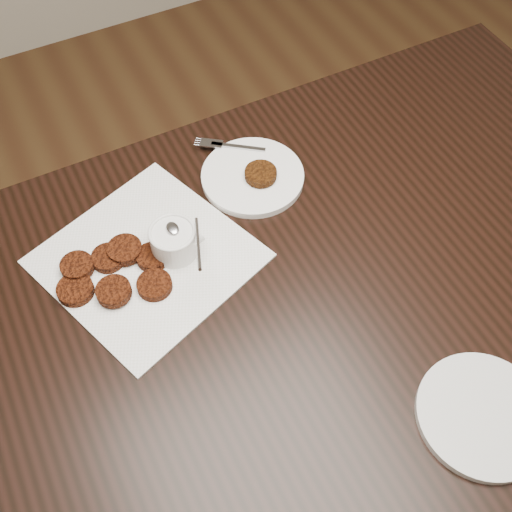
{
  "coord_description": "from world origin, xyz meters",
  "views": [
    {
      "loc": [
        -0.3,
        -0.39,
        1.65
      ],
      "look_at": [
        -0.03,
        0.14,
        0.8
      ],
      "focal_mm": 43.72,
      "sensor_mm": 36.0,
      "label": 1
    }
  ],
  "objects_px": {
    "sauce_ramekin": "(172,231)",
    "plate_empty": "(483,415)",
    "table": "(307,370)",
    "plate_with_patty": "(253,174)",
    "napkin": "(148,258)"
  },
  "relations": [
    {
      "from": "plate_empty",
      "to": "plate_with_patty",
      "type": "bearing_deg",
      "value": 99.01
    },
    {
      "from": "sauce_ramekin",
      "to": "plate_empty",
      "type": "distance_m",
      "value": 0.57
    },
    {
      "from": "sauce_ramekin",
      "to": "plate_empty",
      "type": "height_order",
      "value": "sauce_ramekin"
    },
    {
      "from": "table",
      "to": "sauce_ramekin",
      "type": "height_order",
      "value": "sauce_ramekin"
    },
    {
      "from": "plate_with_patty",
      "to": "table",
      "type": "bearing_deg",
      "value": -89.5
    },
    {
      "from": "napkin",
      "to": "sauce_ramekin",
      "type": "xyz_separation_m",
      "value": [
        0.05,
        -0.01,
        0.06
      ]
    },
    {
      "from": "sauce_ramekin",
      "to": "plate_empty",
      "type": "relative_size",
      "value": 0.58
    },
    {
      "from": "table",
      "to": "plate_with_patty",
      "type": "bearing_deg",
      "value": 90.5
    },
    {
      "from": "sauce_ramekin",
      "to": "plate_with_patty",
      "type": "height_order",
      "value": "sauce_ramekin"
    },
    {
      "from": "sauce_ramekin",
      "to": "napkin",
      "type": "bearing_deg",
      "value": 171.57
    },
    {
      "from": "table",
      "to": "sauce_ramekin",
      "type": "bearing_deg",
      "value": 140.22
    },
    {
      "from": "plate_empty",
      "to": "napkin",
      "type": "bearing_deg",
      "value": 124.57
    },
    {
      "from": "plate_with_patty",
      "to": "sauce_ramekin",
      "type": "bearing_deg",
      "value": -155.36
    },
    {
      "from": "napkin",
      "to": "sauce_ramekin",
      "type": "bearing_deg",
      "value": -8.43
    },
    {
      "from": "napkin",
      "to": "plate_empty",
      "type": "distance_m",
      "value": 0.6
    }
  ]
}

